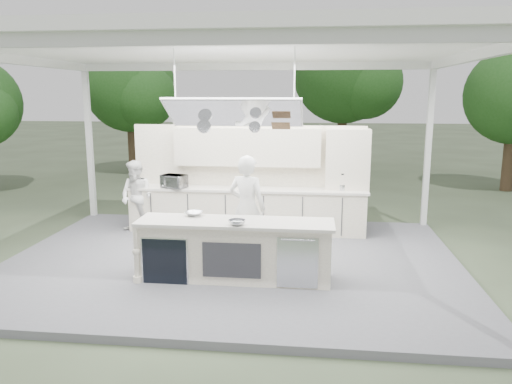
# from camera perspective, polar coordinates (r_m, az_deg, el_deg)

# --- Properties ---
(ground) EXTENTS (90.00, 90.00, 0.00)m
(ground) POSITION_cam_1_polar(r_m,az_deg,el_deg) (9.04, -2.72, -8.42)
(ground) COLOR #4D5B3E
(ground) RESTS_ON ground
(stage_deck) EXTENTS (8.00, 6.00, 0.12)m
(stage_deck) POSITION_cam_1_polar(r_m,az_deg,el_deg) (9.02, -2.72, -8.06)
(stage_deck) COLOR #5B5B5F
(stage_deck) RESTS_ON ground
(tent) EXTENTS (8.20, 6.20, 3.86)m
(tent) POSITION_cam_1_polar(r_m,az_deg,el_deg) (8.53, -2.95, 15.74)
(tent) COLOR white
(tent) RESTS_ON ground
(demo_island) EXTENTS (3.10, 0.79, 0.95)m
(demo_island) POSITION_cam_1_polar(r_m,az_deg,el_deg) (7.97, -2.55, -6.62)
(demo_island) COLOR white
(demo_island) RESTS_ON stage_deck
(back_counter) EXTENTS (5.08, 0.72, 0.95)m
(back_counter) POSITION_cam_1_polar(r_m,az_deg,el_deg) (10.67, -1.09, -1.99)
(back_counter) COLOR white
(back_counter) RESTS_ON stage_deck
(back_wall_unit) EXTENTS (5.05, 0.48, 2.25)m
(back_wall_unit) POSITION_cam_1_polar(r_m,az_deg,el_deg) (10.66, 1.42, 3.33)
(back_wall_unit) COLOR white
(back_wall_unit) RESTS_ON stage_deck
(tree_cluster) EXTENTS (19.55, 9.40, 5.85)m
(tree_cluster) POSITION_cam_1_polar(r_m,az_deg,el_deg) (18.24, 1.77, 11.99)
(tree_cluster) COLOR #473123
(tree_cluster) RESTS_ON ground
(head_chef) EXTENTS (0.78, 0.62, 1.87)m
(head_chef) POSITION_cam_1_polar(r_m,az_deg,el_deg) (8.79, -1.03, -1.80)
(head_chef) COLOR white
(head_chef) RESTS_ON stage_deck
(sous_chef) EXTENTS (0.90, 0.81, 1.54)m
(sous_chef) POSITION_cam_1_polar(r_m,az_deg,el_deg) (10.83, -13.48, -0.54)
(sous_chef) COLOR white
(sous_chef) RESTS_ON stage_deck
(toaster_oven) EXTENTS (0.59, 0.49, 0.28)m
(toaster_oven) POSITION_cam_1_polar(r_m,az_deg,el_deg) (10.67, -9.36, 1.21)
(toaster_oven) COLOR silver
(toaster_oven) RESTS_ON back_counter
(bowl_large) EXTENTS (0.36, 0.36, 0.07)m
(bowl_large) POSITION_cam_1_polar(r_m,az_deg,el_deg) (8.21, -7.11, -2.47)
(bowl_large) COLOR silver
(bowl_large) RESTS_ON demo_island
(bowl_small) EXTENTS (0.29, 0.29, 0.08)m
(bowl_small) POSITION_cam_1_polar(r_m,az_deg,el_deg) (7.58, -2.20, -3.49)
(bowl_small) COLOR #ACAEB3
(bowl_small) RESTS_ON demo_island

